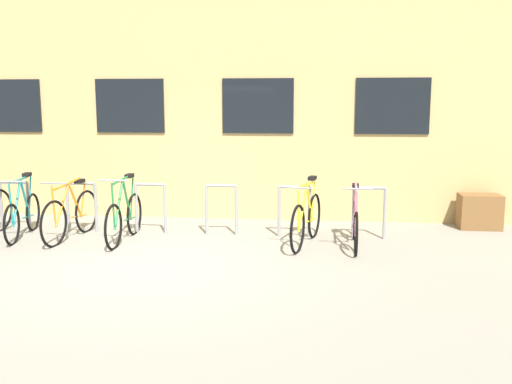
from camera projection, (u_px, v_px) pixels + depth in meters
ground_plane at (144, 266)px, 7.51m from camera, size 42.00×42.00×0.00m
storefront_building at (218, 68)px, 12.84m from camera, size 28.00×5.45×5.89m
bike_rack at (186, 204)px, 9.28m from camera, size 6.54×0.05×0.85m
bicycle_teal at (23, 214)px, 9.11m from camera, size 0.46×1.64×1.04m
bicycle_orange at (71, 215)px, 8.99m from camera, size 0.44×1.73×1.00m
bicycle_pink at (355, 223)px, 8.54m from camera, size 0.44×1.69×0.99m
bicycle_yellow at (306, 219)px, 8.63m from camera, size 0.55×1.72×1.04m
bicycle_green at (124, 217)px, 8.83m from camera, size 0.44×1.68×1.06m
planter_box at (479, 212)px, 9.72m from camera, size 0.70×0.44×0.60m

